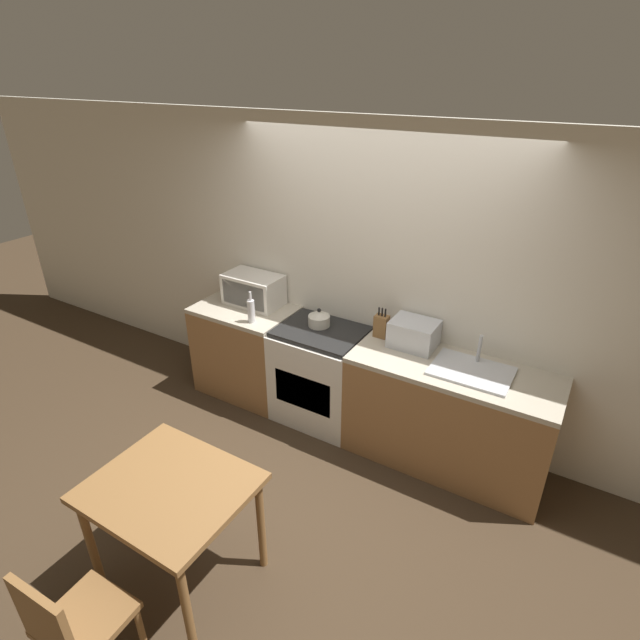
{
  "coord_description": "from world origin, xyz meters",
  "views": [
    {
      "loc": [
        1.61,
        -2.39,
        2.91
      ],
      "look_at": [
        -0.28,
        0.74,
        1.05
      ],
      "focal_mm": 28.0,
      "sensor_mm": 36.0,
      "label": 1
    }
  ],
  "objects_px": {
    "toaster_oven": "(414,334)",
    "stove_range": "(321,374)",
    "dining_table": "(171,498)",
    "dining_chair": "(72,624)",
    "microwave": "(253,290)",
    "bottle": "(251,311)",
    "kettle": "(319,318)"
  },
  "relations": [
    {
      "from": "toaster_oven",
      "to": "stove_range",
      "type": "bearing_deg",
      "value": -169.28
    },
    {
      "from": "stove_range",
      "to": "dining_table",
      "type": "height_order",
      "value": "stove_range"
    },
    {
      "from": "kettle",
      "to": "dining_chair",
      "type": "bearing_deg",
      "value": -86.09
    },
    {
      "from": "microwave",
      "to": "bottle",
      "type": "height_order",
      "value": "same"
    },
    {
      "from": "toaster_oven",
      "to": "dining_chair",
      "type": "xyz_separation_m",
      "value": [
        -0.65,
        -2.72,
        -0.53
      ]
    },
    {
      "from": "bottle",
      "to": "toaster_oven",
      "type": "bearing_deg",
      "value": 13.68
    },
    {
      "from": "kettle",
      "to": "dining_table",
      "type": "height_order",
      "value": "kettle"
    },
    {
      "from": "dining_table",
      "to": "dining_chair",
      "type": "distance_m",
      "value": 0.73
    },
    {
      "from": "dining_table",
      "to": "microwave",
      "type": "bearing_deg",
      "value": 114.67
    },
    {
      "from": "dining_table",
      "to": "dining_chair",
      "type": "height_order",
      "value": "dining_chair"
    },
    {
      "from": "kettle",
      "to": "stove_range",
      "type": "bearing_deg",
      "value": -48.32
    },
    {
      "from": "stove_range",
      "to": "dining_chair",
      "type": "distance_m",
      "value": 2.57
    },
    {
      "from": "bottle",
      "to": "dining_table",
      "type": "xyz_separation_m",
      "value": [
        0.7,
        -1.67,
        -0.34
      ]
    },
    {
      "from": "toaster_oven",
      "to": "dining_table",
      "type": "xyz_separation_m",
      "value": [
        -0.68,
        -2.01,
        -0.34
      ]
    },
    {
      "from": "microwave",
      "to": "toaster_oven",
      "type": "bearing_deg",
      "value": 0.67
    },
    {
      "from": "kettle",
      "to": "dining_table",
      "type": "xyz_separation_m",
      "value": [
        0.15,
        -1.92,
        -0.3
      ]
    },
    {
      "from": "stove_range",
      "to": "microwave",
      "type": "height_order",
      "value": "microwave"
    },
    {
      "from": "microwave",
      "to": "bottle",
      "type": "relative_size",
      "value": 1.86
    },
    {
      "from": "bottle",
      "to": "dining_table",
      "type": "distance_m",
      "value": 1.85
    },
    {
      "from": "microwave",
      "to": "stove_range",
      "type": "bearing_deg",
      "value": -8.93
    },
    {
      "from": "kettle",
      "to": "microwave",
      "type": "distance_m",
      "value": 0.77
    },
    {
      "from": "microwave",
      "to": "dining_chair",
      "type": "bearing_deg",
      "value": -70.8
    },
    {
      "from": "kettle",
      "to": "dining_chair",
      "type": "distance_m",
      "value": 2.68
    },
    {
      "from": "stove_range",
      "to": "dining_chair",
      "type": "relative_size",
      "value": 1.05
    },
    {
      "from": "toaster_oven",
      "to": "dining_chair",
      "type": "bearing_deg",
      "value": -103.43
    },
    {
      "from": "dining_table",
      "to": "stove_range",
      "type": "bearing_deg",
      "value": 93.06
    },
    {
      "from": "bottle",
      "to": "dining_table",
      "type": "bearing_deg",
      "value": -67.42
    },
    {
      "from": "toaster_oven",
      "to": "dining_table",
      "type": "distance_m",
      "value": 2.15
    },
    {
      "from": "microwave",
      "to": "dining_chair",
      "type": "distance_m",
      "value": 2.91
    },
    {
      "from": "stove_range",
      "to": "bottle",
      "type": "relative_size",
      "value": 3.12
    },
    {
      "from": "kettle",
      "to": "bottle",
      "type": "height_order",
      "value": "bottle"
    },
    {
      "from": "microwave",
      "to": "dining_table",
      "type": "bearing_deg",
      "value": -65.33
    }
  ]
}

